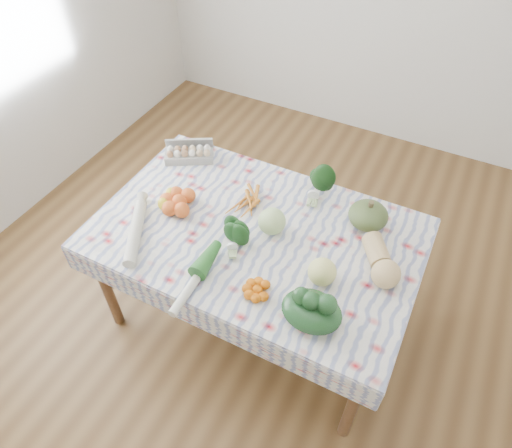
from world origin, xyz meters
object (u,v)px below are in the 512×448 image
object	(u,v)px
dining_table	(256,242)
grapefruit	(322,272)
butternut_squash	(381,260)
kabocha_squash	(368,215)
egg_carton	(189,155)
cabbage	(272,221)

from	to	relation	value
dining_table	grapefruit	bearing A→B (deg)	-18.61
butternut_squash	grapefruit	world-z (taller)	butternut_squash
dining_table	grapefruit	world-z (taller)	grapefruit
kabocha_squash	butternut_squash	world-z (taller)	butternut_squash
egg_carton	cabbage	distance (m)	0.76
kabocha_squash	cabbage	size ratio (longest dim) A/B	1.45
cabbage	butternut_squash	distance (m)	0.56
kabocha_squash	butternut_squash	xyz separation A→B (m)	(0.14, -0.26, 0.00)
kabocha_squash	butternut_squash	size ratio (longest dim) A/B	0.70
dining_table	grapefruit	distance (m)	0.46
egg_carton	butternut_squash	distance (m)	1.29
kabocha_squash	cabbage	bearing A→B (deg)	-147.63
dining_table	kabocha_squash	xyz separation A→B (m)	(0.49, 0.31, 0.15)
butternut_squash	grapefruit	size ratio (longest dim) A/B	2.20
kabocha_squash	grapefruit	size ratio (longest dim) A/B	1.53
butternut_squash	kabocha_squash	bearing A→B (deg)	86.44
dining_table	cabbage	world-z (taller)	cabbage
egg_carton	butternut_squash	size ratio (longest dim) A/B	0.97
egg_carton	cabbage	xyz separation A→B (m)	(0.69, -0.30, 0.03)
butternut_squash	grapefruit	distance (m)	0.29
kabocha_squash	grapefruit	bearing A→B (deg)	-99.86
egg_carton	grapefruit	xyz separation A→B (m)	(1.04, -0.48, 0.03)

